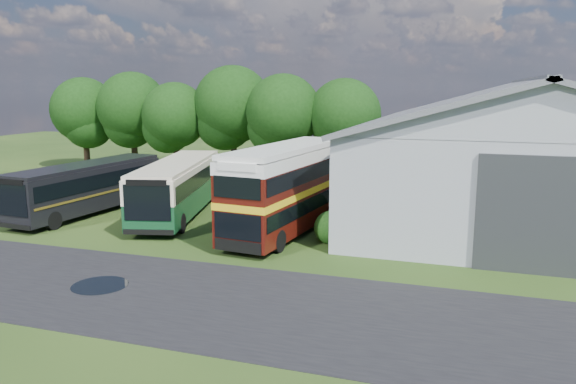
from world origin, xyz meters
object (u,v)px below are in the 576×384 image
(bus_dark_single, at_px, (88,187))
(bus_green_single, at_px, (178,187))
(storage_shed, at_px, (523,147))
(bus_maroon_double, at_px, (288,189))

(bus_dark_single, bearing_deg, bus_green_single, 17.68)
(storage_shed, height_order, bus_dark_single, storage_shed)
(bus_green_single, xyz_separation_m, bus_maroon_double, (7.56, -1.69, 0.58))
(bus_maroon_double, bearing_deg, bus_green_single, 173.55)
(storage_shed, xyz_separation_m, bus_dark_single, (-25.29, -8.24, -2.51))
(bus_green_single, relative_size, bus_dark_single, 1.08)
(bus_green_single, relative_size, bus_maroon_double, 1.11)
(bus_maroon_double, bearing_deg, storage_shed, 41.57)
(storage_shed, distance_m, bus_dark_single, 26.71)
(storage_shed, height_order, bus_maroon_double, storage_shed)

